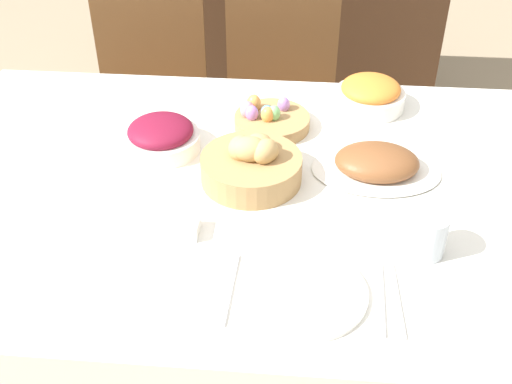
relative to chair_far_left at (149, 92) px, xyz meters
The scene contains 16 objects.
ground_plane 1.14m from the chair_far_left, 60.47° to the right, with size 12.00×12.00×0.00m, color tan.
dining_table 1.03m from the chair_far_left, 60.47° to the right, with size 1.76×1.10×0.73m.
chair_far_left is the anchor object (origin of this frame).
chair_far_center 0.51m from the chair_far_left, ahead, with size 0.47×0.47×0.91m.
sideboard 0.99m from the chair_far_left, 61.25° to the left, with size 1.45×0.44×0.98m.
bread_basket 1.03m from the chair_far_left, 61.49° to the right, with size 0.24×0.24×0.12m.
egg_basket 0.84m from the chair_far_left, 51.41° to the right, with size 0.21×0.21×0.08m.
ham_platter 1.16m from the chair_far_left, 46.33° to the right, with size 0.32×0.22×0.07m.
carrot_bowl 0.96m from the chair_far_left, 32.10° to the right, with size 0.20×0.20×0.09m.
beet_salad_bowl 0.84m from the chair_far_left, 73.25° to the right, with size 0.20×0.20×0.09m.
dinner_plate 1.41m from the chair_far_left, 63.85° to the right, with size 0.25×0.25×0.01m.
fork 1.35m from the chair_far_left, 69.58° to the right, with size 0.02×0.20×0.00m.
knife 1.48m from the chair_far_left, 58.63° to the right, with size 0.02×0.20×0.00m.
spoon 1.50m from the chair_far_left, 57.64° to the right, with size 0.02×0.20×0.00m.
drinking_cup 1.43m from the chair_far_left, 52.05° to the right, with size 0.08×0.08×0.10m.
butter_dish 1.16m from the chair_far_left, 73.24° to the right, with size 0.10×0.06×0.03m.
Camera 1 is at (0.09, -1.24, 1.65)m, focal length 45.00 mm.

